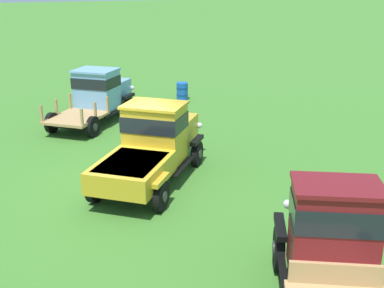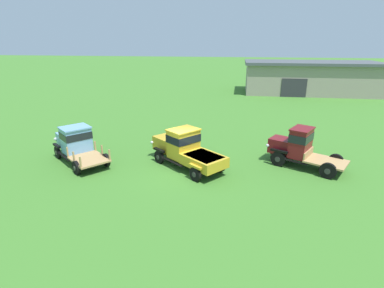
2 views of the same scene
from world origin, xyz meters
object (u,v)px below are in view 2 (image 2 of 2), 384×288
(vintage_truck_second_in_line, at_px, (185,149))
(oil_drum_beside_row, at_px, (84,131))
(vintage_truck_foreground_near, at_px, (76,142))
(vintage_truck_midrow_center, at_px, (298,147))
(farm_shed, at_px, (310,77))

(vintage_truck_second_in_line, height_order, oil_drum_beside_row, vintage_truck_second_in_line)
(vintage_truck_foreground_near, height_order, vintage_truck_midrow_center, vintage_truck_midrow_center)
(vintage_truck_second_in_line, xyz_separation_m, oil_drum_beside_row, (-8.86, 4.49, -0.67))
(vintage_truck_foreground_near, relative_size, vintage_truck_second_in_line, 0.94)
(farm_shed, height_order, vintage_truck_midrow_center, farm_shed)
(farm_shed, relative_size, vintage_truck_foreground_near, 3.74)
(farm_shed, bearing_deg, vintage_truck_midrow_center, -102.61)
(vintage_truck_foreground_near, distance_m, vintage_truck_second_in_line, 6.93)
(farm_shed, distance_m, oil_drum_beside_row, 31.97)
(farm_shed, xyz_separation_m, vintage_truck_midrow_center, (-6.02, -26.93, -1.02))
(farm_shed, bearing_deg, vintage_truck_foreground_near, -124.82)
(vintage_truck_midrow_center, bearing_deg, farm_shed, 77.39)
(farm_shed, height_order, vintage_truck_foreground_near, farm_shed)
(vintage_truck_second_in_line, xyz_separation_m, vintage_truck_midrow_center, (6.61, 1.15, 0.08))
(farm_shed, relative_size, vintage_truck_midrow_center, 3.85)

